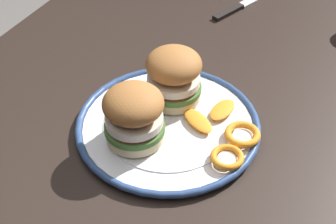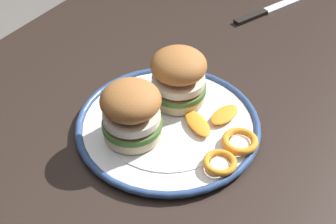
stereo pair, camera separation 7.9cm
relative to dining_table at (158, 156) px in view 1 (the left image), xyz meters
The scene contains 9 objects.
dining_table is the anchor object (origin of this frame).
dinner_plate 0.12m from the dining_table, 57.05° to the left, with size 0.32×0.32×0.02m.
sandwich_half_left 0.19m from the dining_table, ahead, with size 0.11×0.11×0.10m.
sandwich_half_right 0.18m from the dining_table, 162.72° to the left, with size 0.10×0.10×0.10m.
orange_peel_curled 0.20m from the dining_table, 88.50° to the left, with size 0.08×0.08×0.01m.
orange_peel_strip_long 0.15m from the dining_table, 87.65° to the left, with size 0.06×0.08×0.01m.
orange_peel_strip_short 0.17m from the dining_table, 112.76° to the left, with size 0.07×0.04×0.01m.
orange_peel_small_curl 0.21m from the dining_table, 69.39° to the left, with size 0.08×0.08×0.01m.
table_knife 0.45m from the dining_table, behind, with size 0.21×0.10×0.01m.
Camera 1 is at (0.56, 0.30, 1.35)m, focal length 51.70 mm.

